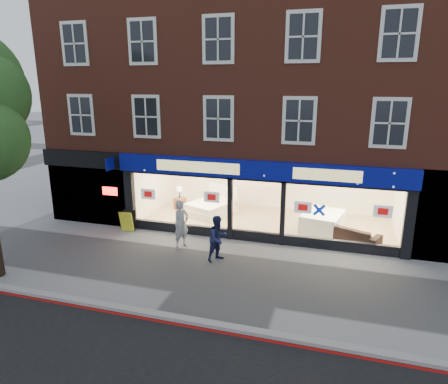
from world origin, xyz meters
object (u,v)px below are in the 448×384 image
at_px(a_board, 128,221).
at_px(pedestrian_blue, 218,238).
at_px(mattress_stack, 322,221).
at_px(sofa, 353,234).
at_px(display_bed, 212,207).
at_px(pedestrian_grey, 181,224).

xyz_separation_m(a_board, pedestrian_blue, (4.52, -1.64, 0.38)).
height_order(a_board, pedestrian_blue, pedestrian_blue).
bearing_deg(mattress_stack, sofa, -38.54).
xyz_separation_m(display_bed, sofa, (6.36, -1.64, -0.03)).
height_order(display_bed, sofa, display_bed).
bearing_deg(display_bed, pedestrian_grey, -67.36).
bearing_deg(sofa, mattress_stack, -13.73).
relative_size(sofa, a_board, 2.30).
xyz_separation_m(sofa, pedestrian_blue, (-4.60, -2.93, 0.42)).
relative_size(display_bed, a_board, 2.89).
bearing_deg(pedestrian_grey, mattress_stack, -30.24).
relative_size(display_bed, pedestrian_blue, 1.57).
bearing_deg(a_board, pedestrian_grey, -21.30).
bearing_deg(mattress_stack, display_bed, 172.55).
height_order(display_bed, pedestrian_blue, pedestrian_blue).
relative_size(display_bed, sofa, 1.26).
bearing_deg(sofa, a_board, 32.87).
distance_m(display_bed, mattress_stack, 5.18).
xyz_separation_m(display_bed, a_board, (-2.76, -2.93, 0.01)).
bearing_deg(a_board, display_bed, 43.46).
xyz_separation_m(mattress_stack, sofa, (1.22, -0.97, -0.07)).
bearing_deg(sofa, pedestrian_grey, 44.23).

